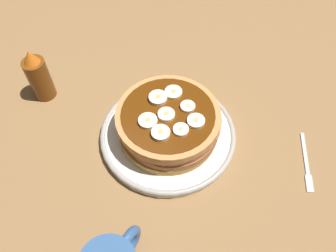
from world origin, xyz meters
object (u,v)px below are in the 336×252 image
(plate, at_px, (168,134))
(banana_slice_0, at_px, (168,115))
(pancake_stack, at_px, (169,124))
(banana_slice_4, at_px, (158,98))
(fork, at_px, (307,165))
(banana_slice_1, at_px, (188,107))
(syrup_bottle, at_px, (39,76))
(banana_slice_3, at_px, (181,130))
(banana_slice_5, at_px, (173,92))
(banana_slice_6, at_px, (161,133))
(banana_slice_7, at_px, (196,121))
(banana_slice_2, at_px, (148,121))

(plate, distance_m, banana_slice_0, 0.07)
(plate, relative_size, banana_slice_0, 8.49)
(pancake_stack, height_order, banana_slice_4, banana_slice_4)
(pancake_stack, xyz_separation_m, fork, (0.07, -0.26, -0.04))
(banana_slice_1, distance_m, syrup_bottle, 0.32)
(banana_slice_4, bearing_deg, banana_slice_3, -120.79)
(banana_slice_5, bearing_deg, banana_slice_1, -113.92)
(plate, xyz_separation_m, banana_slice_4, (0.02, 0.03, 0.07))
(banana_slice_6, bearing_deg, plate, 13.88)
(pancake_stack, bearing_deg, banana_slice_5, 21.01)
(banana_slice_7, bearing_deg, banana_slice_0, 105.26)
(banana_slice_3, height_order, banana_slice_4, banana_slice_4)
(plate, bearing_deg, banana_slice_6, -166.12)
(fork, bearing_deg, pancake_stack, 105.97)
(plate, xyz_separation_m, banana_slice_2, (-0.03, 0.02, 0.07))
(banana_slice_7, bearing_deg, syrup_bottle, 96.66)
(banana_slice_5, bearing_deg, banana_slice_2, 175.26)
(plate, bearing_deg, banana_slice_4, 58.40)
(pancake_stack, relative_size, banana_slice_2, 5.90)
(plate, height_order, banana_slice_6, banana_slice_6)
(banana_slice_4, bearing_deg, banana_slice_2, -168.55)
(banana_slice_1, xyz_separation_m, banana_slice_2, (-0.06, 0.05, 0.00))
(banana_slice_2, bearing_deg, banana_slice_5, -4.74)
(pancake_stack, xyz_separation_m, banana_slice_0, (-0.01, 0.00, 0.03))
(pancake_stack, height_order, banana_slice_5, banana_slice_5)
(fork, bearing_deg, banana_slice_4, 100.17)
(banana_slice_3, bearing_deg, plate, 59.92)
(banana_slice_3, bearing_deg, pancake_stack, 58.29)
(banana_slice_3, bearing_deg, banana_slice_6, 132.01)
(banana_slice_3, distance_m, banana_slice_4, 0.08)
(plate, xyz_separation_m, pancake_stack, (-0.00, -0.00, 0.04))
(pancake_stack, distance_m, banana_slice_6, 0.06)
(banana_slice_6, bearing_deg, banana_slice_3, -47.99)
(plate, relative_size, fork, 2.17)
(pancake_stack, distance_m, banana_slice_0, 0.03)
(pancake_stack, xyz_separation_m, banana_slice_1, (0.03, -0.02, 0.03))
(banana_slice_4, height_order, banana_slice_6, same)
(banana_slice_2, relative_size, fork, 0.28)
(banana_slice_2, bearing_deg, syrup_bottle, 89.55)
(pancake_stack, bearing_deg, banana_slice_4, 60.10)
(banana_slice_1, relative_size, banana_slice_6, 0.83)
(pancake_stack, bearing_deg, syrup_bottle, 96.21)
(banana_slice_6, bearing_deg, pancake_stack, 9.87)
(banana_slice_0, relative_size, fork, 0.26)
(banana_slice_2, bearing_deg, banana_slice_0, -41.18)
(plate, bearing_deg, banana_slice_2, 147.73)
(pancake_stack, height_order, fork, pancake_stack)
(banana_slice_0, relative_size, banana_slice_6, 0.94)
(banana_slice_7, xyz_separation_m, fork, (0.07, -0.21, -0.08))
(banana_slice_5, distance_m, banana_slice_6, 0.10)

